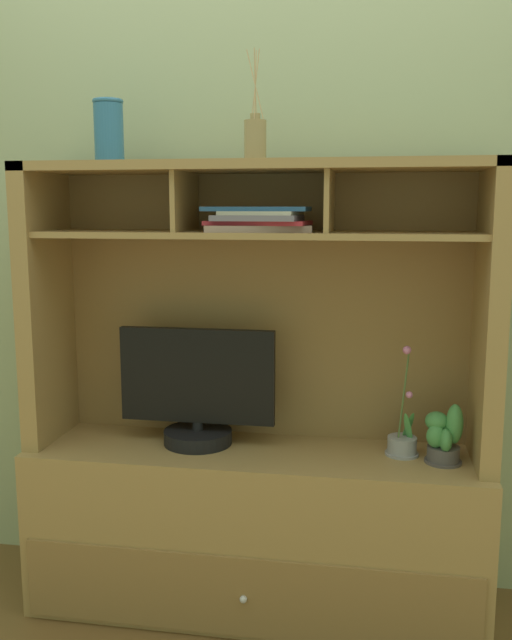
{
  "coord_description": "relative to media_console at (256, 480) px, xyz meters",
  "views": [
    {
      "loc": [
        0.38,
        -2.19,
        1.37
      ],
      "look_at": [
        0.0,
        0.0,
        1.01
      ],
      "focal_mm": 38.58,
      "sensor_mm": 36.0,
      "label": 1
    }
  ],
  "objects": [
    {
      "name": "ceramic_vase",
      "position": [
        -0.5,
        0.02,
        1.17
      ],
      "size": [
        0.1,
        0.1,
        0.21
      ],
      "color": "#2D658F",
      "rests_on": "media_console"
    },
    {
      "name": "floor_plane",
      "position": [
        0.0,
        -0.01,
        -0.46
      ],
      "size": [
        6.0,
        6.0,
        0.02
      ],
      "primitive_type": "cube",
      "color": "brown",
      "rests_on": "ground"
    },
    {
      "name": "potted_fern",
      "position": [
        0.61,
        -0.04,
        0.2
      ],
      "size": [
        0.12,
        0.12,
        0.19
      ],
      "color": "#4C4748",
      "rests_on": "media_console"
    },
    {
      "name": "back_wall",
      "position": [
        0.0,
        0.24,
        0.95
      ],
      "size": [
        6.0,
        0.02,
        2.8
      ],
      "primitive_type": "cube",
      "color": "#9BAB81",
      "rests_on": "ground"
    },
    {
      "name": "potted_orchid",
      "position": [
        0.49,
        0.01,
        0.16
      ],
      "size": [
        0.11,
        0.11,
        0.37
      ],
      "color": "#929299",
      "rests_on": "media_console"
    },
    {
      "name": "diffuser_bottle",
      "position": [
        0.0,
        -0.02,
        1.13
      ],
      "size": [
        0.07,
        0.07,
        0.34
      ],
      "color": "#907C50",
      "rests_on": "media_console"
    },
    {
      "name": "magazine_stack_left",
      "position": [
        0.01,
        -0.04,
        0.88
      ],
      "size": [
        0.35,
        0.24,
        0.08
      ],
      "color": "gray",
      "rests_on": "media_console"
    },
    {
      "name": "tv_monitor",
      "position": [
        -0.2,
        0.0,
        0.29
      ],
      "size": [
        0.53,
        0.23,
        0.4
      ],
      "color": "black",
      "rests_on": "media_console"
    },
    {
      "name": "media_console",
      "position": [
        0.0,
        0.0,
        0.0
      ],
      "size": [
        1.52,
        0.47,
        1.51
      ],
      "color": "#9C7B47",
      "rests_on": "ground"
    }
  ]
}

